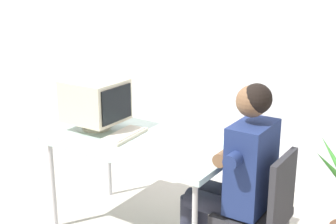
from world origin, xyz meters
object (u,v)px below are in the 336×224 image
(crt_monitor, at_px, (96,101))
(person_seated, at_px, (237,171))
(keyboard, at_px, (124,135))
(desk, at_px, (144,146))
(office_chair, at_px, (262,209))

(crt_monitor, bearing_deg, person_seated, -1.58)
(keyboard, bearing_deg, desk, 10.74)
(desk, bearing_deg, office_chair, -1.88)
(crt_monitor, height_order, keyboard, crt_monitor)
(crt_monitor, bearing_deg, keyboard, -6.34)
(keyboard, bearing_deg, person_seated, -0.06)
(crt_monitor, relative_size, office_chair, 0.49)
(crt_monitor, relative_size, keyboard, 1.00)
(desk, xyz_separation_m, person_seated, (0.77, -0.03, -0.00))
(person_seated, bearing_deg, desk, 177.66)
(office_chair, xyz_separation_m, person_seated, (-0.19, 0.00, 0.22))
(office_chair, relative_size, person_seated, 0.67)
(office_chair, bearing_deg, person_seated, 180.00)
(office_chair, bearing_deg, crt_monitor, 178.63)
(desk, relative_size, office_chair, 1.58)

